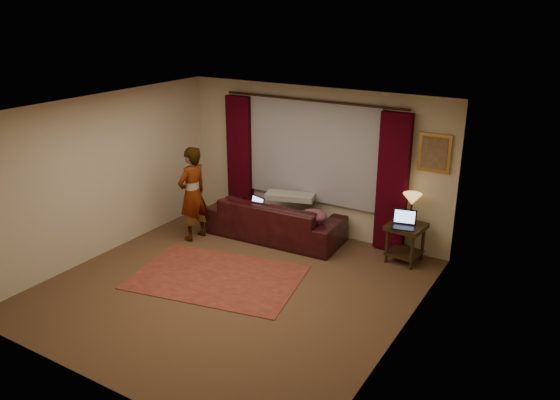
# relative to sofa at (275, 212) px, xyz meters

# --- Properties ---
(floor) EXTENTS (5.00, 5.00, 0.01)m
(floor) POSITION_rel_sofa_xyz_m (0.40, -1.86, -0.49)
(floor) COLOR brown
(floor) RESTS_ON ground
(ceiling) EXTENTS (5.00, 5.00, 0.02)m
(ceiling) POSITION_rel_sofa_xyz_m (0.40, -1.86, 2.12)
(ceiling) COLOR silver
(ceiling) RESTS_ON ground
(wall_back) EXTENTS (5.00, 0.02, 2.60)m
(wall_back) POSITION_rel_sofa_xyz_m (0.40, 0.64, 0.82)
(wall_back) COLOR beige
(wall_back) RESTS_ON ground
(wall_front) EXTENTS (5.00, 0.02, 2.60)m
(wall_front) POSITION_rel_sofa_xyz_m (0.40, -4.36, 0.82)
(wall_front) COLOR beige
(wall_front) RESTS_ON ground
(wall_left) EXTENTS (0.02, 5.00, 2.60)m
(wall_left) POSITION_rel_sofa_xyz_m (-2.10, -1.86, 0.82)
(wall_left) COLOR beige
(wall_left) RESTS_ON ground
(wall_right) EXTENTS (0.02, 5.00, 2.60)m
(wall_right) POSITION_rel_sofa_xyz_m (2.90, -1.86, 0.82)
(wall_right) COLOR beige
(wall_right) RESTS_ON ground
(sheer_curtain) EXTENTS (2.50, 0.05, 1.80)m
(sheer_curtain) POSITION_rel_sofa_xyz_m (0.40, 0.58, 1.02)
(sheer_curtain) COLOR #919298
(sheer_curtain) RESTS_ON wall_back
(drape_left) EXTENTS (0.50, 0.14, 2.30)m
(drape_left) POSITION_rel_sofa_xyz_m (-1.10, 0.53, 0.70)
(drape_left) COLOR #32010A
(drape_left) RESTS_ON floor
(drape_right) EXTENTS (0.50, 0.14, 2.30)m
(drape_right) POSITION_rel_sofa_xyz_m (1.90, 0.53, 0.70)
(drape_right) COLOR #32010A
(drape_right) RESTS_ON floor
(curtain_rod) EXTENTS (0.04, 0.04, 3.40)m
(curtain_rod) POSITION_rel_sofa_xyz_m (0.40, 0.53, 1.90)
(curtain_rod) COLOR black
(curtain_rod) RESTS_ON wall_back
(picture_frame) EXTENTS (0.50, 0.04, 0.60)m
(picture_frame) POSITION_rel_sofa_xyz_m (2.50, 0.61, 1.27)
(picture_frame) COLOR #BB9038
(picture_frame) RESTS_ON wall_back
(sofa) EXTENTS (2.43, 1.14, 0.96)m
(sofa) POSITION_rel_sofa_xyz_m (0.00, 0.00, 0.00)
(sofa) COLOR black
(sofa) RESTS_ON floor
(throw_blanket) EXTENTS (0.91, 0.56, 0.10)m
(throw_blanket) POSITION_rel_sofa_xyz_m (0.13, 0.29, 0.49)
(throw_blanket) COLOR #989892
(throw_blanket) RESTS_ON sofa
(clothing_pile) EXTENTS (0.54, 0.47, 0.20)m
(clothing_pile) POSITION_rel_sofa_xyz_m (0.78, -0.05, 0.10)
(clothing_pile) COLOR brown
(clothing_pile) RESTS_ON sofa
(laptop_sofa) EXTENTS (0.41, 0.43, 0.23)m
(laptop_sofa) POSITION_rel_sofa_xyz_m (-0.37, -0.16, 0.12)
(laptop_sofa) COLOR black
(laptop_sofa) RESTS_ON sofa
(area_rug) EXTENTS (2.75, 2.10, 0.01)m
(area_rug) POSITION_rel_sofa_xyz_m (0.03, -1.74, -0.47)
(area_rug) COLOR brown
(area_rug) RESTS_ON floor
(end_table) EXTENTS (0.60, 0.60, 0.63)m
(end_table) POSITION_rel_sofa_xyz_m (2.26, 0.27, -0.16)
(end_table) COLOR black
(end_table) RESTS_ON floor
(tiffany_lamp) EXTENTS (0.36, 0.36, 0.48)m
(tiffany_lamp) POSITION_rel_sofa_xyz_m (2.27, 0.40, 0.39)
(tiffany_lamp) COLOR #A88145
(tiffany_lamp) RESTS_ON end_table
(laptop_table) EXTENTS (0.43, 0.46, 0.26)m
(laptop_table) POSITION_rel_sofa_xyz_m (2.26, 0.12, 0.28)
(laptop_table) COLOR black
(laptop_table) RESTS_ON end_table
(person) EXTENTS (0.53, 0.53, 1.65)m
(person) POSITION_rel_sofa_xyz_m (-1.20, -0.76, 0.35)
(person) COLOR #989892
(person) RESTS_ON floor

